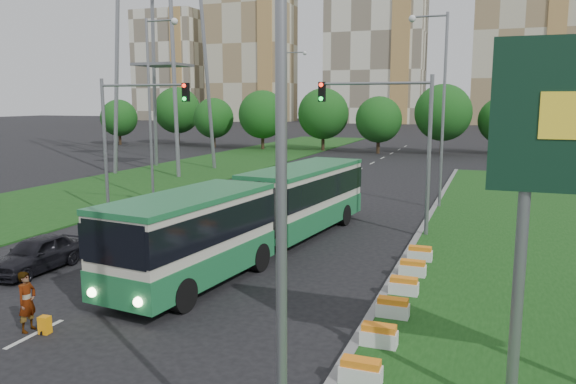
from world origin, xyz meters
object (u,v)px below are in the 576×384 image
at_px(traffic_mast_median, 397,129).
at_px(articulated_bus, 260,212).
at_px(traffic_mast_left, 127,125).
at_px(shopping_trolley, 45,325).
at_px(car_left_far, 219,195).
at_px(car_left_near, 37,254).
at_px(pedestrian, 27,301).

bearing_deg(traffic_mast_median, articulated_bus, -133.11).
xyz_separation_m(traffic_mast_left, shopping_trolley, (7.64, -14.86, -5.09)).
height_order(traffic_mast_median, car_left_far, traffic_mast_median).
bearing_deg(car_left_far, traffic_mast_left, -119.93).
distance_m(articulated_bus, car_left_near, 9.32).
relative_size(traffic_mast_median, shopping_trolley, 15.24).
bearing_deg(pedestrian, traffic_mast_median, -31.03).
distance_m(traffic_mast_median, articulated_bus, 8.21).
distance_m(articulated_bus, car_left_far, 11.57).
xyz_separation_m(articulated_bus, car_left_near, (-7.28, -5.72, -1.12)).
height_order(articulated_bus, pedestrian, articulated_bus).
xyz_separation_m(traffic_mast_median, shopping_trolley, (-7.51, -15.86, -5.09)).
bearing_deg(shopping_trolley, traffic_mast_median, 60.48).
relative_size(traffic_mast_left, articulated_bus, 0.44).
bearing_deg(car_left_far, traffic_mast_median, -13.98).
height_order(car_left_far, shopping_trolley, car_left_far).
height_order(traffic_mast_median, pedestrian, traffic_mast_median).
xyz_separation_m(traffic_mast_median, car_left_near, (-12.35, -11.13, -4.63)).
bearing_deg(articulated_bus, shopping_trolley, -96.46).
height_order(car_left_near, shopping_trolley, car_left_near).
relative_size(car_left_far, pedestrian, 2.40).
bearing_deg(car_left_near, traffic_mast_median, 42.20).
distance_m(traffic_mast_median, car_left_near, 17.26).
bearing_deg(pedestrian, shopping_trolley, -92.71).
bearing_deg(traffic_mast_median, shopping_trolley, -115.35).
distance_m(car_left_near, car_left_far, 14.99).
relative_size(traffic_mast_left, car_left_near, 1.90).
bearing_deg(pedestrian, car_left_near, 37.83).
bearing_deg(shopping_trolley, car_left_far, 98.36).
distance_m(articulated_bus, pedestrian, 10.93).
height_order(traffic_mast_left, car_left_far, traffic_mast_left).
bearing_deg(articulated_bus, traffic_mast_median, 53.60).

